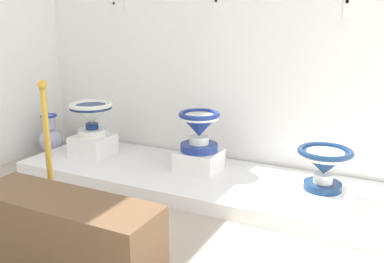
# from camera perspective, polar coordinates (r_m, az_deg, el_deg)

# --- Properties ---
(display_platform) EXTENTS (3.08, 0.94, 0.11)m
(display_platform) POSITION_cam_1_polar(r_m,az_deg,el_deg) (3.59, 0.38, -6.36)
(display_platform) COLOR white
(display_platform) RESTS_ON ground_plane
(plinth_block_rightmost) EXTENTS (0.34, 0.33, 0.19)m
(plinth_block_rightmost) POSITION_cam_1_polar(r_m,az_deg,el_deg) (4.09, -12.98, -1.83)
(plinth_block_rightmost) COLOR white
(plinth_block_rightmost) RESTS_ON display_platform
(antique_toilet_rightmost) EXTENTS (0.39, 0.39, 0.31)m
(antique_toilet_rightmost) POSITION_cam_1_polar(r_m,az_deg,el_deg) (4.02, -13.23, 2.29)
(antique_toilet_rightmost) COLOR white
(antique_toilet_rightmost) RESTS_ON plinth_block_rightmost
(plinth_block_pale_glazed) EXTENTS (0.35, 0.32, 0.17)m
(plinth_block_pale_glazed) POSITION_cam_1_polar(r_m,az_deg,el_deg) (3.62, 0.93, -3.82)
(plinth_block_pale_glazed) COLOR white
(plinth_block_pale_glazed) RESTS_ON display_platform
(antique_toilet_pale_glazed) EXTENTS (0.34, 0.34, 0.33)m
(antique_toilet_pale_glazed) POSITION_cam_1_polar(r_m,az_deg,el_deg) (3.54, 0.95, 0.53)
(antique_toilet_pale_glazed) COLOR navy
(antique_toilet_pale_glazed) RESTS_ON plinth_block_pale_glazed
(plinth_block_squat_floral) EXTENTS (0.32, 0.29, 0.08)m
(plinth_block_squat_floral) POSITION_cam_1_polar(r_m,az_deg,el_deg) (3.19, 16.84, -7.98)
(plinth_block_squat_floral) COLOR white
(plinth_block_squat_floral) RESTS_ON display_platform
(antique_toilet_squat_floral) EXTENTS (0.38, 0.38, 0.30)m
(antique_toilet_squat_floral) POSITION_cam_1_polar(r_m,az_deg,el_deg) (3.11, 17.17, -3.98)
(antique_toilet_squat_floral) COLOR navy
(antique_toilet_squat_floral) RESTS_ON plinth_block_squat_floral
(info_placard_first) EXTENTS (0.13, 0.01, 0.13)m
(info_placard_first) POSITION_cam_1_polar(r_m,az_deg,el_deg) (4.31, -9.84, 15.93)
(info_placard_first) COLOR white
(info_placard_second) EXTENTS (0.13, 0.01, 0.12)m
(info_placard_second) POSITION_cam_1_polar(r_m,az_deg,el_deg) (3.79, 3.81, 16.44)
(info_placard_second) COLOR white
(info_placard_third) EXTENTS (0.14, 0.01, 0.15)m
(info_placard_third) POSITION_cam_1_polar(r_m,az_deg,el_deg) (3.51, 20.56, 15.13)
(info_placard_third) COLOR white
(decorative_vase_spare) EXTENTS (0.24, 0.24, 0.42)m
(decorative_vase_spare) POSITION_cam_1_polar(r_m,az_deg,el_deg) (4.56, -18.25, -0.86)
(decorative_vase_spare) COLOR #243798
(decorative_vase_spare) RESTS_ON ground_plane
(stanchion_post_near_left) EXTENTS (0.24, 0.24, 0.98)m
(stanchion_post_near_left) POSITION_cam_1_polar(r_m,az_deg,el_deg) (3.06, -18.26, -5.99)
(stanchion_post_near_left) COLOR gold
(stanchion_post_near_left) RESTS_ON ground_plane
(museum_bench) EXTENTS (1.13, 0.36, 0.40)m
(museum_bench) POSITION_cam_1_polar(r_m,az_deg,el_deg) (2.56, -16.46, -12.59)
(museum_bench) COLOR brown
(museum_bench) RESTS_ON ground_plane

